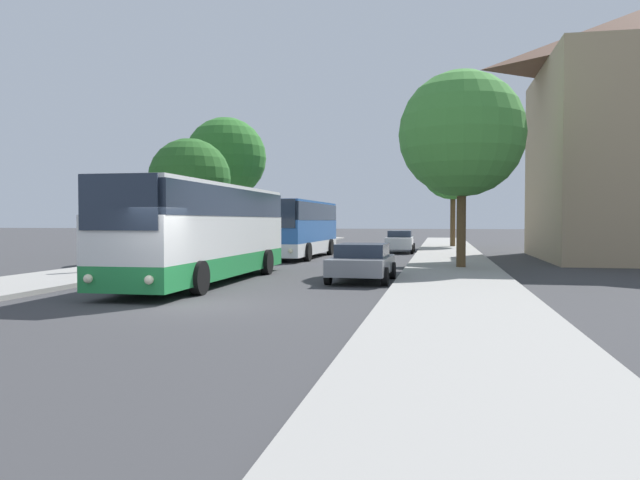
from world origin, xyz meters
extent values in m
plane|color=#38383A|center=(0.00, 0.00, 0.00)|extent=(300.00, 300.00, 0.00)
cube|color=gray|center=(7.00, 0.00, 0.07)|extent=(4.00, 120.00, 0.15)
cube|color=#238942|center=(-1.55, 5.71, 0.62)|extent=(2.46, 11.77, 0.70)
cube|color=silver|center=(-1.55, 5.71, 1.64)|extent=(2.46, 11.77, 1.33)
cube|color=#232D3D|center=(-1.55, 5.71, 2.78)|extent=(2.49, 11.53, 0.95)
cube|color=silver|center=(-1.55, 5.71, 3.31)|extent=(2.41, 11.53, 0.12)
cube|color=#232D3D|center=(-1.57, -0.20, 2.63)|extent=(2.18, 0.07, 1.45)
sphere|color=#F4EAC1|center=(-2.42, -0.21, 0.66)|extent=(0.24, 0.24, 0.24)
sphere|color=#F4EAC1|center=(-0.72, -0.22, 0.66)|extent=(0.24, 0.24, 0.24)
cylinder|color=black|center=(-2.77, 2.19, 0.50)|extent=(0.30, 1.00, 1.00)
cylinder|color=black|center=(-0.35, 2.18, 0.50)|extent=(0.30, 1.00, 1.00)
cylinder|color=black|center=(-2.74, 9.24, 0.50)|extent=(0.30, 1.00, 1.00)
cylinder|color=black|center=(-0.32, 9.24, 0.50)|extent=(0.30, 1.00, 1.00)
cube|color=silver|center=(-1.58, 20.51, 0.62)|extent=(2.65, 10.44, 0.70)
cube|color=#285BA8|center=(-1.58, 20.51, 1.58)|extent=(2.65, 10.44, 1.21)
cube|color=#232D3D|center=(-1.58, 20.51, 2.66)|extent=(2.67, 10.23, 0.95)
cube|color=#285BA8|center=(-1.58, 20.51, 3.20)|extent=(2.60, 10.23, 0.12)
cube|color=#232D3D|center=(-1.68, 15.28, 2.51)|extent=(2.22, 0.10, 1.45)
sphere|color=#F4EAC1|center=(-2.54, 15.28, 0.66)|extent=(0.24, 0.24, 0.24)
sphere|color=#F4EAC1|center=(-0.82, 15.25, 0.66)|extent=(0.24, 0.24, 0.24)
cylinder|color=black|center=(-2.87, 17.41, 0.50)|extent=(0.32, 1.01, 1.00)
cylinder|color=black|center=(-0.41, 17.37, 0.50)|extent=(0.32, 1.01, 1.00)
cylinder|color=black|center=(-2.76, 23.65, 0.50)|extent=(0.32, 1.01, 1.00)
cylinder|color=black|center=(-0.29, 23.61, 0.50)|extent=(0.32, 1.01, 1.00)
cube|color=slate|center=(3.78, 7.02, 0.59)|extent=(2.01, 4.14, 0.57)
cube|color=#232D3D|center=(3.78, 7.18, 1.11)|extent=(1.73, 2.17, 0.46)
cylinder|color=black|center=(4.71, 5.73, 0.31)|extent=(0.21, 0.62, 0.62)
cylinder|color=black|center=(2.79, 5.77, 0.31)|extent=(0.21, 0.62, 0.62)
cylinder|color=black|center=(4.77, 8.26, 0.31)|extent=(0.21, 0.62, 0.62)
cylinder|color=black|center=(2.85, 8.31, 0.31)|extent=(0.21, 0.62, 0.62)
cube|color=silver|center=(3.83, 26.96, 0.68)|extent=(1.77, 4.23, 0.74)
cube|color=#232D3D|center=(3.83, 27.13, 1.27)|extent=(1.54, 2.21, 0.44)
cylinder|color=black|center=(4.71, 25.67, 0.31)|extent=(0.21, 0.62, 0.62)
cylinder|color=black|center=(2.99, 25.65, 0.31)|extent=(0.21, 0.62, 0.62)
cylinder|color=black|center=(4.68, 28.28, 0.31)|extent=(0.21, 0.62, 0.62)
cylinder|color=black|center=(2.96, 28.26, 0.31)|extent=(0.21, 0.62, 0.62)
cylinder|color=#23232D|center=(-7.12, 7.20, 0.53)|extent=(0.30, 0.30, 0.77)
cylinder|color=#236656|center=(-7.12, 7.20, 1.24)|extent=(0.36, 0.36, 0.64)
sphere|color=tan|center=(-7.12, 7.20, 1.66)|extent=(0.21, 0.21, 0.21)
cylinder|color=brown|center=(-6.52, 16.25, 1.43)|extent=(0.40, 0.40, 2.57)
sphere|color=#286023|center=(-6.52, 16.25, 4.34)|extent=(4.31, 4.31, 4.31)
cylinder|color=#513D23|center=(-7.82, 25.56, 2.26)|extent=(0.40, 0.40, 4.21)
sphere|color=#2D7028|center=(-7.82, 25.56, 6.41)|extent=(5.45, 5.45, 5.45)
cylinder|color=#513D23|center=(7.44, 35.27, 2.30)|extent=(0.40, 0.40, 4.30)
sphere|color=#2D7028|center=(7.44, 35.27, 6.39)|extent=(5.17, 5.17, 5.17)
cylinder|color=#513D23|center=(7.38, 12.84, 2.01)|extent=(0.40, 0.40, 3.72)
sphere|color=#428938|center=(7.38, 12.84, 5.90)|extent=(5.43, 5.43, 5.43)
camera|label=1|loc=(6.50, -14.79, 2.16)|focal=35.00mm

